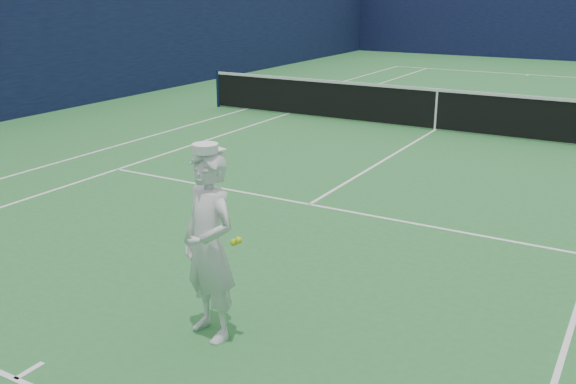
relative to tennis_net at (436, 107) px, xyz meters
The scene contains 5 objects.
ground 0.55m from the tennis_net, ahead, with size 80.00×80.00×0.00m, color #2B7135.
court_markings 0.55m from the tennis_net, ahead, with size 11.03×23.83×0.01m.
windscreen_fence 1.45m from the tennis_net, ahead, with size 20.12×36.12×4.00m.
tennis_net is the anchor object (origin of this frame).
tennis_player 10.45m from the tennis_net, 84.28° to the right, with size 0.79×0.70×1.94m.
Camera 1 is at (4.50, -14.89, 3.29)m, focal length 40.00 mm.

